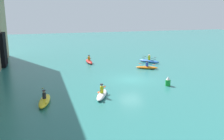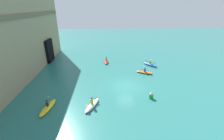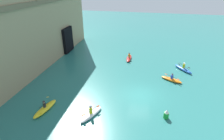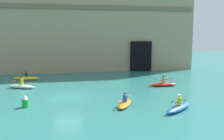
{
  "view_description": "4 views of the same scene",
  "coord_description": "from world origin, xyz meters",
  "px_view_note": "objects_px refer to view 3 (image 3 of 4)",
  "views": [
    {
      "loc": [
        -24.82,
        9.6,
        7.46
      ],
      "look_at": [
        1.06,
        1.92,
        0.97
      ],
      "focal_mm": 40.0,
      "sensor_mm": 36.0,
      "label": 1
    },
    {
      "loc": [
        -18.83,
        2.96,
        10.61
      ],
      "look_at": [
        1.89,
        1.92,
        1.76
      ],
      "focal_mm": 24.0,
      "sensor_mm": 36.0,
      "label": 2
    },
    {
      "loc": [
        -17.12,
        -0.39,
        12.01
      ],
      "look_at": [
        4.26,
        4.35,
        0.73
      ],
      "focal_mm": 28.0,
      "sensor_mm": 36.0,
      "label": 3
    },
    {
      "loc": [
        -0.31,
        -22.06,
        5.46
      ],
      "look_at": [
        4.37,
        1.66,
        2.06
      ],
      "focal_mm": 40.0,
      "sensor_mm": 36.0,
      "label": 4
    }
  ],
  "objects_px": {
    "kayak_blue": "(183,69)",
    "kayak_red": "(129,58)",
    "kayak_white": "(91,114)",
    "marker_buoy": "(166,114)",
    "kayak_yellow": "(45,108)",
    "kayak_orange": "(172,79)"
  },
  "relations": [
    {
      "from": "kayak_white",
      "to": "kayak_red",
      "type": "distance_m",
      "value": 14.86
    },
    {
      "from": "kayak_yellow",
      "to": "kayak_orange",
      "type": "bearing_deg",
      "value": 135.19
    },
    {
      "from": "kayak_white",
      "to": "marker_buoy",
      "type": "relative_size",
      "value": 3.04
    },
    {
      "from": "kayak_red",
      "to": "marker_buoy",
      "type": "relative_size",
      "value": 3.12
    },
    {
      "from": "kayak_blue",
      "to": "kayak_red",
      "type": "xyz_separation_m",
      "value": [
        2.31,
        8.45,
        -0.02
      ]
    },
    {
      "from": "kayak_white",
      "to": "kayak_yellow",
      "type": "bearing_deg",
      "value": 117.61
    },
    {
      "from": "kayak_yellow",
      "to": "kayak_blue",
      "type": "bearing_deg",
      "value": 140.53
    },
    {
      "from": "kayak_white",
      "to": "kayak_orange",
      "type": "bearing_deg",
      "value": -18.18
    },
    {
      "from": "kayak_blue",
      "to": "kayak_orange",
      "type": "xyz_separation_m",
      "value": [
        -3.57,
        1.95,
        -0.04
      ]
    },
    {
      "from": "kayak_blue",
      "to": "kayak_orange",
      "type": "bearing_deg",
      "value": -65.84
    },
    {
      "from": "kayak_blue",
      "to": "kayak_orange",
      "type": "relative_size",
      "value": 1.05
    },
    {
      "from": "kayak_white",
      "to": "kayak_red",
      "type": "bearing_deg",
      "value": 17.96
    },
    {
      "from": "kayak_yellow",
      "to": "marker_buoy",
      "type": "height_order",
      "value": "kayak_yellow"
    },
    {
      "from": "kayak_yellow",
      "to": "kayak_red",
      "type": "xyz_separation_m",
      "value": [
        14.96,
        -6.73,
        -0.01
      ]
    },
    {
      "from": "kayak_white",
      "to": "kayak_red",
      "type": "height_order",
      "value": "kayak_white"
    },
    {
      "from": "kayak_yellow",
      "to": "kayak_red",
      "type": "height_order",
      "value": "kayak_yellow"
    },
    {
      "from": "kayak_orange",
      "to": "kayak_white",
      "type": "height_order",
      "value": "kayak_white"
    },
    {
      "from": "kayak_yellow",
      "to": "marker_buoy",
      "type": "distance_m",
      "value": 12.24
    },
    {
      "from": "kayak_yellow",
      "to": "kayak_white",
      "type": "height_order",
      "value": "kayak_white"
    },
    {
      "from": "kayak_orange",
      "to": "kayak_red",
      "type": "xyz_separation_m",
      "value": [
        5.88,
        6.5,
        0.02
      ]
    },
    {
      "from": "kayak_yellow",
      "to": "marker_buoy",
      "type": "relative_size",
      "value": 3.34
    },
    {
      "from": "kayak_yellow",
      "to": "kayak_white",
      "type": "relative_size",
      "value": 1.1
    }
  ]
}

